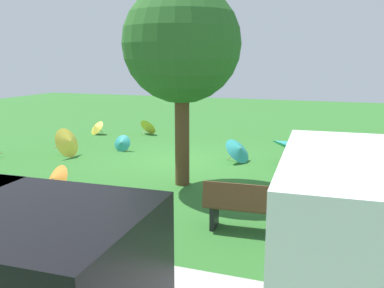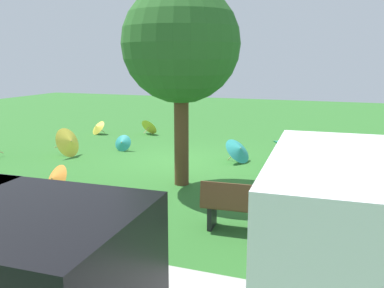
{
  "view_description": "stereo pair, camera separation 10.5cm",
  "coord_description": "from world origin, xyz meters",
  "px_view_note": "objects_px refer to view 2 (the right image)",
  "views": [
    {
      "loc": [
        -4.24,
        10.88,
        2.95
      ],
      "look_at": [
        -0.42,
        0.13,
        0.6
      ],
      "focal_mm": 38.71,
      "sensor_mm": 36.0,
      "label": 1
    },
    {
      "loc": [
        -4.34,
        10.85,
        2.95
      ],
      "look_at": [
        -0.42,
        0.13,
        0.6
      ],
      "focal_mm": 38.71,
      "sensor_mm": 36.0,
      "label": 2
    }
  ],
  "objects_px": {
    "parasol_yellow_5": "(150,126)",
    "parasol_yellow_0": "(69,142)",
    "shade_tree": "(181,45)",
    "parasol_teal_0": "(239,150)",
    "parasol_teal_4": "(288,144)",
    "park_bench": "(247,207)",
    "parasol_teal_5": "(122,143)",
    "parasol_orange_2": "(54,179)",
    "parasol_yellow_2": "(97,127)"
  },
  "relations": [
    {
      "from": "parasol_yellow_5",
      "to": "parasol_yellow_0",
      "type": "bearing_deg",
      "value": 82.05
    },
    {
      "from": "shade_tree",
      "to": "parasol_teal_0",
      "type": "xyz_separation_m",
      "value": [
        -0.78,
        -2.54,
        -2.88
      ]
    },
    {
      "from": "shade_tree",
      "to": "parasol_teal_4",
      "type": "distance_m",
      "value": 4.42
    },
    {
      "from": "parasol_yellow_0",
      "to": "parasol_teal_0",
      "type": "bearing_deg",
      "value": -168.15
    },
    {
      "from": "shade_tree",
      "to": "park_bench",
      "type": "bearing_deg",
      "value": 132.84
    },
    {
      "from": "park_bench",
      "to": "parasol_yellow_5",
      "type": "distance_m",
      "value": 9.96
    },
    {
      "from": "parasol_yellow_0",
      "to": "parasol_yellow_5",
      "type": "height_order",
      "value": "parasol_yellow_0"
    },
    {
      "from": "parasol_teal_0",
      "to": "parasol_teal_5",
      "type": "bearing_deg",
      "value": -2.57
    },
    {
      "from": "park_bench",
      "to": "parasol_teal_5",
      "type": "height_order",
      "value": "park_bench"
    },
    {
      "from": "parasol_teal_5",
      "to": "parasol_yellow_5",
      "type": "bearing_deg",
      "value": -80.57
    },
    {
      "from": "park_bench",
      "to": "parasol_teal_5",
      "type": "distance_m",
      "value": 7.25
    },
    {
      "from": "shade_tree",
      "to": "parasol_orange_2",
      "type": "relative_size",
      "value": 5.48
    },
    {
      "from": "shade_tree",
      "to": "parasol_yellow_2",
      "type": "xyz_separation_m",
      "value": [
        5.62,
        -5.09,
        -2.97
      ]
    },
    {
      "from": "parasol_teal_5",
      "to": "parasol_orange_2",
      "type": "xyz_separation_m",
      "value": [
        -0.77,
        4.38,
        0.06
      ]
    },
    {
      "from": "parasol_teal_0",
      "to": "parasol_teal_4",
      "type": "height_order",
      "value": "parasol_teal_4"
    },
    {
      "from": "parasol_teal_4",
      "to": "shade_tree",
      "type": "bearing_deg",
      "value": 52.92
    },
    {
      "from": "parasol_yellow_2",
      "to": "parasol_yellow_5",
      "type": "xyz_separation_m",
      "value": [
        -1.96,
        -0.76,
        0.03
      ]
    },
    {
      "from": "park_bench",
      "to": "parasol_teal_0",
      "type": "distance_m",
      "value": 4.99
    },
    {
      "from": "parasol_teal_0",
      "to": "parasol_yellow_5",
      "type": "bearing_deg",
      "value": -36.62
    },
    {
      "from": "park_bench",
      "to": "parasol_yellow_2",
      "type": "height_order",
      "value": "park_bench"
    },
    {
      "from": "parasol_yellow_0",
      "to": "parasol_teal_4",
      "type": "relative_size",
      "value": 0.84
    },
    {
      "from": "parasol_yellow_0",
      "to": "parasol_teal_5",
      "type": "bearing_deg",
      "value": -132.38
    },
    {
      "from": "parasol_teal_4",
      "to": "parasol_orange_2",
      "type": "bearing_deg",
      "value": 44.84
    },
    {
      "from": "shade_tree",
      "to": "parasol_teal_0",
      "type": "relative_size",
      "value": 4.5
    },
    {
      "from": "parasol_teal_4",
      "to": "parasol_teal_5",
      "type": "xyz_separation_m",
      "value": [
        5.27,
        0.1,
        -0.3
      ]
    },
    {
      "from": "shade_tree",
      "to": "parasol_teal_4",
      "type": "bearing_deg",
      "value": -127.08
    },
    {
      "from": "parasol_yellow_0",
      "to": "parasol_teal_4",
      "type": "distance_m",
      "value": 6.54
    },
    {
      "from": "parasol_teal_5",
      "to": "parasol_orange_2",
      "type": "distance_m",
      "value": 4.45
    },
    {
      "from": "parasol_teal_4",
      "to": "parasol_teal_5",
      "type": "relative_size",
      "value": 2.04
    },
    {
      "from": "parasol_teal_0",
      "to": "shade_tree",
      "type": "bearing_deg",
      "value": 72.85
    },
    {
      "from": "parasol_teal_0",
      "to": "parasol_teal_4",
      "type": "relative_size",
      "value": 0.89
    },
    {
      "from": "parasol_yellow_2",
      "to": "parasol_teal_5",
      "type": "distance_m",
      "value": 3.43
    },
    {
      "from": "shade_tree",
      "to": "parasol_orange_2",
      "type": "xyz_separation_m",
      "value": [
        2.38,
        1.67,
        -2.91
      ]
    },
    {
      "from": "parasol_teal_0",
      "to": "parasol_yellow_0",
      "type": "height_order",
      "value": "parasol_yellow_0"
    },
    {
      "from": "parasol_yellow_2",
      "to": "parasol_teal_4",
      "type": "distance_m",
      "value": 8.08
    },
    {
      "from": "parasol_teal_5",
      "to": "parasol_teal_4",
      "type": "bearing_deg",
      "value": -178.93
    },
    {
      "from": "shade_tree",
      "to": "parasol_teal_5",
      "type": "bearing_deg",
      "value": -40.75
    },
    {
      "from": "parasol_teal_4",
      "to": "parasol_yellow_5",
      "type": "xyz_separation_m",
      "value": [
        5.79,
        -3.03,
        -0.26
      ]
    },
    {
      "from": "park_bench",
      "to": "parasol_teal_5",
      "type": "bearing_deg",
      "value": -43.49
    },
    {
      "from": "parasol_yellow_0",
      "to": "parasol_orange_2",
      "type": "bearing_deg",
      "value": 121.19
    },
    {
      "from": "parasol_teal_0",
      "to": "parasol_yellow_0",
      "type": "xyz_separation_m",
      "value": [
        5.06,
        1.06,
        0.08
      ]
    },
    {
      "from": "parasol_teal_5",
      "to": "parasol_teal_0",
      "type": "bearing_deg",
      "value": 177.43
    },
    {
      "from": "parasol_teal_5",
      "to": "parasol_yellow_5",
      "type": "xyz_separation_m",
      "value": [
        0.52,
        -3.13,
        0.04
      ]
    },
    {
      "from": "parasol_teal_5",
      "to": "shade_tree",
      "type": "bearing_deg",
      "value": 139.25
    },
    {
      "from": "parasol_teal_0",
      "to": "parasol_teal_4",
      "type": "xyz_separation_m",
      "value": [
        -1.34,
        -0.28,
        0.2
      ]
    },
    {
      "from": "parasol_teal_4",
      "to": "parasol_yellow_2",
      "type": "bearing_deg",
      "value": -16.37
    },
    {
      "from": "shade_tree",
      "to": "parasol_orange_2",
      "type": "height_order",
      "value": "shade_tree"
    },
    {
      "from": "shade_tree",
      "to": "parasol_yellow_2",
      "type": "relative_size",
      "value": 5.74
    },
    {
      "from": "parasol_yellow_0",
      "to": "parasol_teal_4",
      "type": "xyz_separation_m",
      "value": [
        -6.4,
        -1.34,
        0.12
      ]
    },
    {
      "from": "parasol_teal_0",
      "to": "parasol_yellow_5",
      "type": "height_order",
      "value": "parasol_teal_0"
    }
  ]
}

